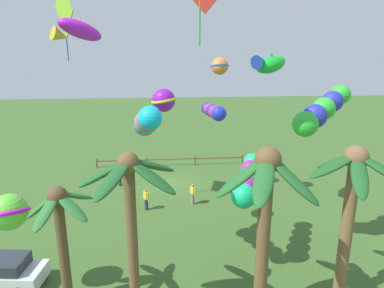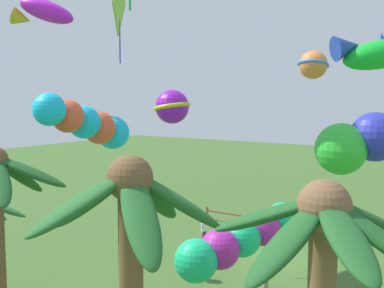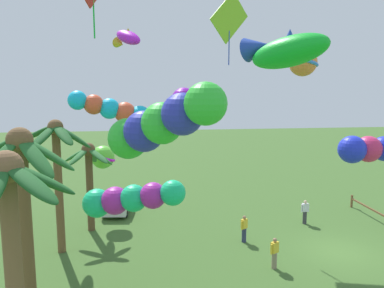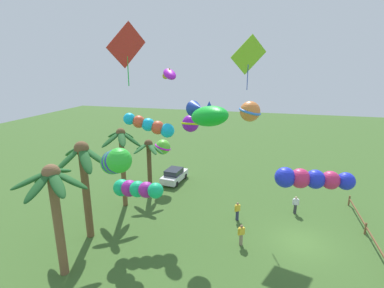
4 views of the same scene
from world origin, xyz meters
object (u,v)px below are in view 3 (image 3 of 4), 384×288
(palm_tree_3, at_px, (8,213))
(kite_ball_1, at_px, (103,157))
(kite_tube_8, at_px, (157,125))
(kite_tube_9, at_px, (380,149))
(parked_car_0, at_px, (118,202))
(kite_fish_2, at_px, (284,51))
(kite_tube_10, at_px, (114,110))
(spectator_1, at_px, (274,253))
(kite_tube_7, at_px, (129,199))
(kite_ball_5, at_px, (303,62))
(spectator_2, at_px, (244,229))
(spectator_0, at_px, (305,212))
(kite_ball_0, at_px, (184,100))
(kite_fish_6, at_px, (127,38))
(kite_diamond_3, at_px, (229,19))
(palm_tree_2, at_px, (22,177))
(palm_tree_0, at_px, (57,154))
(palm_tree_1, at_px, (89,168))

(palm_tree_3, xyz_separation_m, kite_ball_1, (14.51, -1.29, -1.05))
(kite_tube_8, xyz_separation_m, kite_tube_9, (4.23, -9.83, -1.58))
(palm_tree_3, relative_size, parked_car_0, 1.76)
(kite_fish_2, bearing_deg, kite_tube_10, 39.53)
(spectator_1, bearing_deg, kite_tube_7, 107.36)
(kite_fish_2, height_order, kite_ball_5, kite_fish_2)
(spectator_2, bearing_deg, kite_tube_7, 131.23)
(spectator_0, xyz_separation_m, kite_tube_8, (-12.04, 10.10, 7.07))
(kite_ball_0, relative_size, kite_fish_6, 0.63)
(kite_ball_1, height_order, kite_diamond_3, kite_diamond_3)
(spectator_1, distance_m, kite_tube_7, 8.20)
(palm_tree_2, distance_m, kite_ball_1, 10.77)
(kite_fish_2, xyz_separation_m, kite_ball_5, (2.83, -1.89, -0.20))
(parked_car_0, relative_size, spectator_0, 2.56)
(kite_ball_0, xyz_separation_m, kite_tube_8, (-8.28, 1.68, -0.41))
(kite_fish_2, bearing_deg, kite_tube_9, -64.26)
(kite_ball_0, bearing_deg, spectator_1, -115.19)
(kite_fish_2, xyz_separation_m, kite_tube_9, (2.66, -5.51, -3.87))
(kite_ball_1, height_order, kite_ball_5, kite_ball_5)
(palm_tree_0, relative_size, kite_fish_6, 3.08)
(palm_tree_0, relative_size, parked_car_0, 1.79)
(palm_tree_3, relative_size, kite_ball_5, 5.43)
(palm_tree_0, height_order, palm_tree_1, palm_tree_0)
(kite_diamond_3, height_order, kite_tube_9, kite_diamond_3)
(palm_tree_3, relative_size, kite_ball_0, 4.78)
(kite_tube_10, bearing_deg, kite_fish_6, -13.42)
(palm_tree_3, height_order, kite_ball_5, kite_ball_5)
(kite_tube_8, bearing_deg, spectator_1, -43.60)
(palm_tree_1, distance_m, kite_ball_1, 2.37)
(palm_tree_0, distance_m, parked_car_0, 8.41)
(palm_tree_2, bearing_deg, spectator_2, -63.87)
(kite_tube_10, bearing_deg, kite_tube_7, -170.26)
(palm_tree_1, bearing_deg, kite_fish_6, -106.92)
(palm_tree_3, xyz_separation_m, kite_tube_10, (8.60, -2.53, 2.50))
(spectator_1, bearing_deg, spectator_2, 10.51)
(palm_tree_2, xyz_separation_m, kite_tube_9, (-0.26, -15.01, 0.86))
(spectator_1, height_order, kite_diamond_3, kite_diamond_3)
(spectator_1, xyz_separation_m, kite_ball_1, (8.73, 9.08, 3.44))
(kite_ball_1, relative_size, kite_tube_10, 0.52)
(kite_tube_9, bearing_deg, palm_tree_2, 89.00)
(palm_tree_1, bearing_deg, kite_tube_9, -122.02)
(kite_ball_1, xyz_separation_m, kite_fish_6, (-3.05, -1.92, 7.49))
(kite_tube_9, bearing_deg, spectator_2, 39.72)
(kite_tube_7, bearing_deg, kite_ball_0, -32.70)
(spectator_1, distance_m, kite_tube_9, 7.02)
(kite_tube_10, bearing_deg, spectator_2, -85.55)
(kite_fish_6, relative_size, kite_tube_7, 0.57)
(kite_tube_10, bearing_deg, palm_tree_1, 26.99)
(kite_ball_5, distance_m, kite_fish_6, 10.72)
(palm_tree_3, distance_m, kite_ball_0, 10.33)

